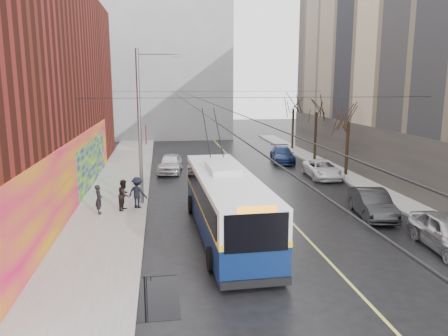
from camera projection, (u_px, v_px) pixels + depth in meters
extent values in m
plane|color=black|center=(297.00, 268.00, 17.02)|extent=(140.00, 140.00, 0.00)
cube|color=gray|center=(116.00, 196.00, 27.53)|extent=(4.00, 60.00, 0.15)
cube|color=gray|center=(370.00, 187.00, 29.93)|extent=(2.00, 60.00, 0.15)
cube|color=#BFB74C|center=(257.00, 185.00, 30.83)|extent=(0.12, 50.00, 0.01)
cube|color=#EABB05|center=(76.00, 174.00, 24.94)|extent=(0.08, 28.00, 4.00)
cube|color=#0E0494|center=(93.00, 162.00, 30.85)|extent=(0.06, 12.00, 3.20)
cube|color=#4C4742|center=(371.00, 155.00, 31.64)|extent=(0.06, 36.00, 4.00)
cube|color=gray|center=(152.00, 69.00, 58.15)|extent=(20.00, 12.00, 18.00)
cylinder|color=slate|center=(140.00, 129.00, 24.98)|extent=(0.20, 0.20, 9.00)
cube|color=#4C0A14|center=(146.00, 134.00, 25.09)|extent=(0.04, 0.60, 1.10)
cylinder|color=slate|center=(159.00, 54.00, 24.34)|extent=(2.40, 0.10, 0.10)
cube|color=slate|center=(178.00, 56.00, 24.52)|extent=(0.50, 0.22, 0.12)
cylinder|color=black|center=(179.00, 96.00, 29.86)|extent=(0.02, 60.00, 0.02)
cylinder|color=black|center=(194.00, 96.00, 30.01)|extent=(0.02, 60.00, 0.02)
cylinder|color=black|center=(264.00, 97.00, 21.62)|extent=(18.00, 0.02, 0.02)
cylinder|color=black|center=(220.00, 91.00, 37.16)|extent=(18.00, 0.02, 0.02)
cylinder|color=black|center=(347.00, 149.00, 33.43)|extent=(0.24, 0.24, 4.20)
cylinder|color=black|center=(315.00, 137.00, 40.20)|extent=(0.24, 0.24, 4.48)
cylinder|color=black|center=(293.00, 129.00, 47.01)|extent=(0.24, 0.24, 4.37)
cube|color=black|center=(150.00, 297.00, 14.74)|extent=(1.96, 3.23, 0.01)
ellipsoid|color=slate|center=(192.00, 91.00, 22.87)|extent=(0.44, 0.20, 0.12)
ellipsoid|color=slate|center=(214.00, 56.00, 26.32)|extent=(0.44, 0.20, 0.12)
ellipsoid|color=slate|center=(174.00, 99.00, 25.92)|extent=(0.44, 0.20, 0.12)
cube|color=#091A47|center=(226.00, 216.00, 20.57)|extent=(2.85, 11.75, 1.46)
cube|color=silver|center=(226.00, 188.00, 20.31)|extent=(2.85, 11.75, 1.27)
cube|color=yellow|center=(226.00, 201.00, 20.43)|extent=(2.89, 11.79, 0.21)
cube|color=black|center=(257.00, 233.00, 14.68)|extent=(2.24, 0.10, 1.36)
cube|color=black|center=(209.00, 168.00, 26.00)|extent=(2.24, 0.10, 1.17)
cube|color=black|center=(199.00, 191.00, 20.11)|extent=(0.33, 10.71, 0.97)
cube|color=black|center=(253.00, 189.00, 20.54)|extent=(0.33, 10.71, 0.97)
cube|color=silver|center=(222.00, 168.00, 21.10)|extent=(1.44, 2.96, 0.29)
cube|color=black|center=(256.00, 283.00, 14.98)|extent=(2.53, 0.19, 0.29)
cylinder|color=black|center=(211.00, 259.00, 16.67)|extent=(0.32, 0.98, 0.97)
cylinder|color=black|center=(275.00, 255.00, 17.10)|extent=(0.32, 0.98, 0.97)
cylinder|color=black|center=(191.00, 204.00, 24.21)|extent=(0.32, 0.98, 0.97)
cylinder|color=black|center=(236.00, 202.00, 24.63)|extent=(0.32, 0.98, 0.97)
cylinder|color=black|center=(206.00, 131.00, 24.07)|extent=(0.15, 3.38, 2.39)
cylinder|color=black|center=(218.00, 131.00, 24.18)|extent=(0.15, 3.38, 2.39)
imported|color=#A6A7AB|center=(448.00, 233.00, 18.70)|extent=(2.28, 4.77, 1.57)
imported|color=black|center=(372.00, 204.00, 23.46)|extent=(2.25, 4.64, 1.47)
imported|color=white|center=(323.00, 169.00, 33.12)|extent=(2.51, 4.94, 1.34)
imported|color=navy|center=(282.00, 155.00, 39.70)|extent=(2.63, 5.02, 1.39)
imported|color=silver|center=(170.00, 163.00, 35.13)|extent=(2.35, 4.62, 1.51)
imported|color=black|center=(99.00, 199.00, 23.47)|extent=(0.47, 0.64, 1.60)
imported|color=black|center=(124.00, 195.00, 24.18)|extent=(0.86, 0.99, 1.72)
imported|color=black|center=(137.00, 192.00, 24.59)|extent=(1.33, 1.15, 1.78)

